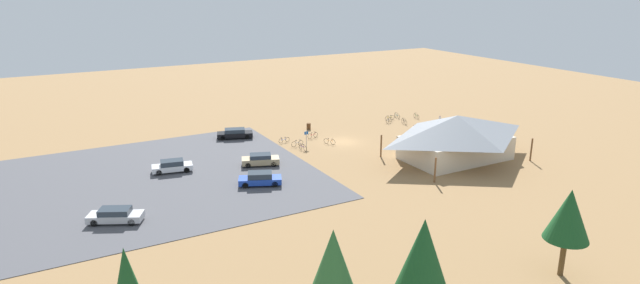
# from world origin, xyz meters

# --- Properties ---
(ground) EXTENTS (160.00, 160.00, 0.00)m
(ground) POSITION_xyz_m (0.00, 0.00, 0.00)
(ground) COLOR #937047
(ground) RESTS_ON ground
(parking_lot_asphalt) EXTENTS (34.58, 30.56, 0.05)m
(parking_lot_asphalt) POSITION_xyz_m (25.51, 2.36, 0.03)
(parking_lot_asphalt) COLOR #4C4C51
(parking_lot_asphalt) RESTS_ON ground
(bike_pavilion) EXTENTS (15.28, 10.35, 5.41)m
(bike_pavilion) POSITION_xyz_m (-8.21, 12.63, 3.08)
(bike_pavilion) COLOR beige
(bike_pavilion) RESTS_ON ground
(trash_bin) EXTENTS (0.60, 0.60, 0.90)m
(trash_bin) POSITION_xyz_m (1.02, -7.91, 0.45)
(trash_bin) COLOR brown
(trash_bin) RESTS_ON ground
(lot_sign) EXTENTS (0.56, 0.08, 2.20)m
(lot_sign) POSITION_xyz_m (5.35, -0.30, 1.41)
(lot_sign) COLOR #99999E
(lot_sign) RESTS_ON ground
(pine_far_east) EXTENTS (3.30, 3.30, 7.51)m
(pine_far_east) POSITION_xyz_m (22.10, 35.26, 5.02)
(pine_far_east) COLOR brown
(pine_far_east) RESTS_ON ground
(pine_mideast) EXTENTS (3.73, 3.73, 7.39)m
(pine_mideast) POSITION_xyz_m (16.68, 36.46, 4.71)
(pine_mideast) COLOR brown
(pine_mideast) RESTS_ON ground
(pine_east) EXTENTS (3.16, 3.16, 6.67)m
(pine_east) POSITION_xyz_m (3.60, 36.47, 4.73)
(pine_east) COLOR brown
(pine_east) RESTS_ON ground
(bicycle_red_by_bin) EXTENTS (1.77, 0.58, 0.84)m
(bicycle_red_by_bin) POSITION_xyz_m (2.69, -3.54, 0.39)
(bicycle_red_by_bin) COLOR black
(bicycle_red_by_bin) RESTS_ON ground
(bicycle_silver_near_sign) EXTENTS (1.80, 0.48, 0.87)m
(bicycle_silver_near_sign) POSITION_xyz_m (6.25, -1.13, 0.40)
(bicycle_silver_near_sign) COLOR black
(bicycle_silver_near_sign) RESTS_ON ground
(bicycle_orange_yard_left) EXTENTS (0.95, 1.49, 0.84)m
(bicycle_orange_yard_left) POSITION_xyz_m (2.06, 0.03, 0.38)
(bicycle_orange_yard_left) COLOR black
(bicycle_orange_yard_left) RESTS_ON ground
(bicycle_white_mid_cluster) EXTENTS (1.68, 0.76, 0.87)m
(bicycle_white_mid_cluster) POSITION_xyz_m (-11.48, -5.27, 0.40)
(bicycle_white_mid_cluster) COLOR black
(bicycle_white_mid_cluster) RESTS_ON ground
(bicycle_yellow_lone_east) EXTENTS (1.71, 0.48, 0.83)m
(bicycle_yellow_lone_east) POSITION_xyz_m (-12.55, -6.58, 0.38)
(bicycle_yellow_lone_east) COLOR black
(bicycle_yellow_lone_east) RESTS_ON ground
(bicycle_purple_near_porch) EXTENTS (0.48, 1.76, 0.85)m
(bicycle_purple_near_porch) POSITION_xyz_m (6.39, 0.72, 0.38)
(bicycle_purple_near_porch) COLOR black
(bicycle_purple_near_porch) RESTS_ON ground
(bicycle_green_front_row) EXTENTS (0.48, 1.63, 0.82)m
(bicycle_green_front_row) POSITION_xyz_m (-16.86, -5.41, 0.35)
(bicycle_green_front_row) COLOR black
(bicycle_green_front_row) RESTS_ON ground
(bicycle_teal_trailside) EXTENTS (0.48, 1.75, 0.80)m
(bicycle_teal_trailside) POSITION_xyz_m (-14.36, -7.13, 0.35)
(bicycle_teal_trailside) COLOR black
(bicycle_teal_trailside) RESTS_ON ground
(bicycle_black_yard_center) EXTENTS (0.52, 1.77, 0.88)m
(bicycle_black_yard_center) POSITION_xyz_m (-13.00, -3.50, 0.40)
(bicycle_black_yard_center) COLOR black
(bicycle_black_yard_center) RESTS_ON ground
(bicycle_blue_edge_north) EXTENTS (1.67, 0.48, 0.78)m
(bicycle_blue_edge_north) POSITION_xyz_m (7.02, -3.52, 0.35)
(bicycle_blue_edge_north) COLOR black
(bicycle_blue_edge_north) RESTS_ON ground
(car_tan_near_entry) EXTENTS (4.67, 3.17, 1.35)m
(car_tan_near_entry) POSITION_xyz_m (13.39, 3.59, 0.73)
(car_tan_near_entry) COLOR tan
(car_tan_near_entry) RESTS_ON parking_lot_asphalt
(car_silver_inner_stall) EXTENTS (4.99, 3.66, 1.33)m
(car_silver_inner_stall) POSITION_xyz_m (30.60, 11.64, 0.72)
(car_silver_inner_stall) COLOR #BCBCC1
(car_silver_inner_stall) RESTS_ON parking_lot_asphalt
(car_white_back_corner) EXTENTS (4.65, 2.56, 1.36)m
(car_white_back_corner) POSITION_xyz_m (22.95, 0.87, 0.72)
(car_white_back_corner) COLOR white
(car_white_back_corner) RESTS_ON parking_lot_asphalt
(car_black_by_curb) EXTENTS (5.12, 3.29, 1.33)m
(car_black_by_curb) POSITION_xyz_m (12.10, -8.54, 0.72)
(car_black_by_curb) COLOR black
(car_black_by_curb) RESTS_ON parking_lot_asphalt
(car_blue_front_row) EXTENTS (4.81, 3.39, 1.41)m
(car_blue_front_row) POSITION_xyz_m (15.87, 9.42, 0.74)
(car_blue_front_row) COLOR #1E42B2
(car_blue_front_row) RESTS_ON parking_lot_asphalt
(visitor_at_bikes) EXTENTS (0.40, 0.38, 1.74)m
(visitor_at_bikes) POSITION_xyz_m (-9.89, 2.62, 0.91)
(visitor_at_bikes) COLOR #2D3347
(visitor_at_bikes) RESTS_ON ground
(visitor_near_lot) EXTENTS (0.36, 0.36, 1.77)m
(visitor_near_lot) POSITION_xyz_m (-16.55, 0.35, 0.93)
(visitor_near_lot) COLOR #2D3347
(visitor_near_lot) RESTS_ON ground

